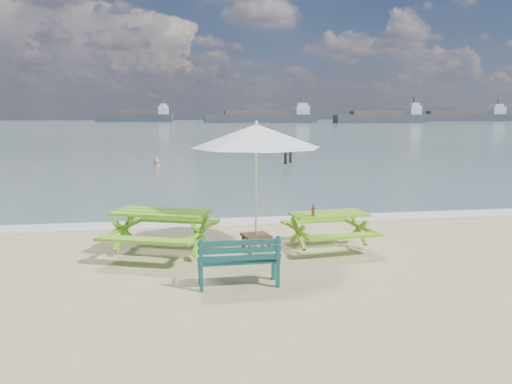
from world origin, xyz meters
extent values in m
plane|color=slate|center=(0.00, 85.00, 0.00)|extent=(300.00, 300.00, 0.00)
cube|color=silver|center=(0.00, 4.60, 0.01)|extent=(22.00, 0.90, 0.01)
cube|color=#6DBC1C|center=(-1.88, 1.98, 0.82)|extent=(1.95, 1.40, 0.06)
cube|color=#6DBC1C|center=(-1.59, 2.76, 0.49)|extent=(1.76, 0.91, 0.06)
cube|color=#6DBC1C|center=(-2.17, 1.20, 0.49)|extent=(1.76, 0.91, 0.06)
cube|color=#6DBC1C|center=(-1.88, 1.98, 0.38)|extent=(1.90, 1.51, 0.75)
cube|color=#6FB51B|center=(1.42, 1.90, 0.69)|extent=(1.57, 0.87, 0.05)
cube|color=#6FB51B|center=(1.33, 2.60, 0.41)|extent=(1.52, 0.44, 0.05)
cube|color=#6FB51B|center=(1.50, 1.20, 0.41)|extent=(1.52, 0.44, 0.05)
cube|color=#6FB51B|center=(1.42, 1.90, 0.32)|extent=(1.49, 1.00, 0.64)
cube|color=#104544|center=(-0.64, 0.02, 0.40)|extent=(1.28, 0.39, 0.04)
cube|color=#104544|center=(-0.64, -0.18, 0.62)|extent=(1.28, 0.04, 0.33)
cube|color=#104544|center=(-0.64, 0.02, 0.20)|extent=(1.19, 0.44, 0.40)
cube|color=brown|center=(-0.05, 1.95, 0.30)|extent=(0.59, 0.59, 0.05)
cube|color=brown|center=(-0.05, 1.95, 0.14)|extent=(0.52, 0.52, 0.28)
cylinder|color=silver|center=(-0.05, 1.95, 1.20)|extent=(0.05, 0.05, 2.41)
cone|color=white|center=(-0.05, 1.95, 2.25)|extent=(2.94, 2.94, 0.45)
cylinder|color=#984C16|center=(1.03, 1.70, 0.79)|extent=(0.06, 0.06, 0.15)
cylinder|color=#984C16|center=(1.03, 1.70, 0.93)|extent=(0.03, 0.03, 0.07)
cylinder|color=red|center=(1.03, 1.70, 0.79)|extent=(0.06, 0.06, 0.06)
imported|color=tan|center=(-2.61, 18.40, -0.46)|extent=(0.71, 0.56, 1.73)
cylinder|color=black|center=(4.08, 18.08, 0.39)|extent=(0.16, 0.16, 1.17)
cylinder|color=black|center=(4.48, 18.68, 0.30)|extent=(0.14, 0.14, 0.99)
cube|color=#3C4047|center=(48.45, 111.04, 1.00)|extent=(23.23, 4.17, 2.20)
cube|color=silver|center=(57.27, 111.11, 3.20)|extent=(2.81, 3.02, 2.20)
cube|color=#3C4047|center=(-12.98, 136.83, 1.00)|extent=(21.28, 6.01, 2.20)
cube|color=silver|center=(-5.04, 136.06, 3.20)|extent=(2.80, 3.23, 2.20)
cube|color=#3C4047|center=(80.88, 129.40, 1.00)|extent=(30.86, 5.05, 2.20)
cube|color=silver|center=(92.56, 129.00, 3.20)|extent=(3.79, 3.12, 2.20)
cube|color=#3C4047|center=(19.58, 118.46, 1.00)|extent=(28.36, 4.06, 2.20)
cube|color=silver|center=(30.35, 118.44, 3.20)|extent=(3.41, 3.01, 2.20)
camera|label=1|loc=(-1.55, -7.49, 2.71)|focal=35.00mm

